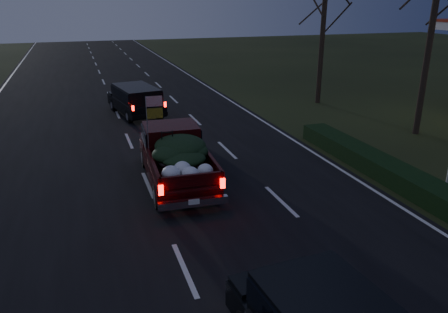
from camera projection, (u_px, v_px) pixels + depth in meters
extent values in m
plane|color=black|center=(185.00, 270.00, 9.84)|extent=(120.00, 120.00, 0.00)
cube|color=black|center=(185.00, 269.00, 9.84)|extent=(14.00, 120.00, 0.02)
cube|color=black|center=(388.00, 170.00, 14.76)|extent=(1.00, 10.00, 0.60)
cylinder|color=black|center=(430.00, 37.00, 18.39)|extent=(0.28, 0.28, 8.50)
cylinder|color=black|center=(322.00, 42.00, 24.59)|extent=(0.28, 0.28, 7.00)
cube|color=black|center=(176.00, 165.00, 14.45)|extent=(2.15, 4.88, 0.53)
cube|color=black|center=(171.00, 137.00, 14.98)|extent=(1.85, 1.62, 0.86)
cube|color=black|center=(171.00, 134.00, 14.95)|extent=(1.94, 1.53, 0.53)
cube|color=black|center=(183.00, 170.00, 13.22)|extent=(1.90, 2.77, 0.06)
ellipsoid|color=black|center=(181.00, 152.00, 13.52)|extent=(1.62, 1.80, 0.58)
cylinder|color=gray|center=(147.00, 127.00, 13.75)|extent=(0.03, 0.03, 1.92)
cube|color=red|center=(154.00, 101.00, 13.55)|extent=(0.50, 0.04, 0.33)
cube|color=gold|center=(155.00, 113.00, 13.68)|extent=(0.50, 0.04, 0.33)
cube|color=black|center=(136.00, 104.00, 22.86)|extent=(2.55, 4.58, 0.54)
cube|color=black|center=(136.00, 94.00, 22.47)|extent=(2.23, 3.41, 0.72)
cube|color=black|center=(136.00, 92.00, 22.45)|extent=(2.30, 3.34, 0.43)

